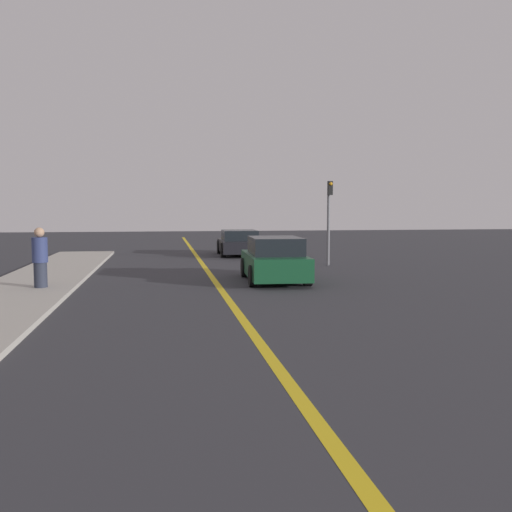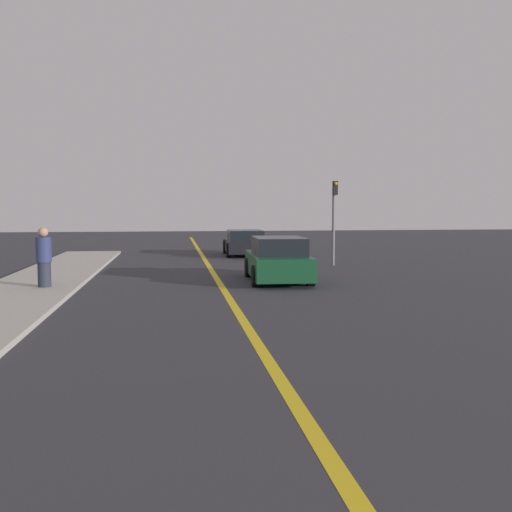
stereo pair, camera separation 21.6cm
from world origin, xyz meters
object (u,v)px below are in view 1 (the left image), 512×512
(car_near_right_lane, at_px, (274,260))
(pedestrian_far_standing, at_px, (40,258))
(car_ahead_center, at_px, (239,243))
(traffic_light, at_px, (329,213))

(car_near_right_lane, relative_size, pedestrian_far_standing, 2.43)
(car_ahead_center, bearing_deg, traffic_light, -60.22)
(car_near_right_lane, xyz_separation_m, pedestrian_far_standing, (-6.84, -1.12, 0.27))
(car_near_right_lane, bearing_deg, car_ahead_center, 91.35)
(car_near_right_lane, bearing_deg, traffic_light, 58.21)
(pedestrian_far_standing, height_order, traffic_light, traffic_light)
(car_near_right_lane, distance_m, traffic_light, 5.74)
(traffic_light, bearing_deg, pedestrian_far_standing, -150.24)
(car_ahead_center, distance_m, pedestrian_far_standing, 13.18)
(pedestrian_far_standing, bearing_deg, car_near_right_lane, 9.30)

